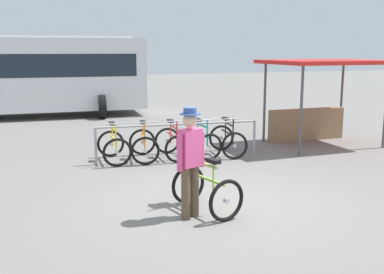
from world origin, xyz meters
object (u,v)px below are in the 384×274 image
Objects in this scene: market_stall at (316,93)px; racked_bike_yellow at (114,146)px; racked_bike_teal at (201,142)px; racked_bike_black at (228,140)px; person_with_featured_bike at (190,158)px; racked_bike_red at (173,143)px; racked_bike_orange at (144,145)px; bus_distant at (10,72)px; featured_bicycle at (202,181)px.

racked_bike_yellow is at bearing -175.19° from market_stall.
racked_bike_teal is 1.01× the size of racked_bike_black.
person_with_featured_bike is (-1.53, -3.83, 0.58)m from racked_bike_teal.
racked_bike_teal is at bearing -3.24° from racked_bike_red.
racked_bike_orange is 5.14m from market_stall.
racked_bike_red is 0.11× the size of bus_distant.
bus_distant reaches higher than person_with_featured_bike.
racked_bike_yellow is 0.70m from racked_bike_orange.
racked_bike_red is 0.94× the size of racked_bike_teal.
featured_bicycle is (0.15, -3.64, 0.12)m from racked_bike_orange.
market_stall is (4.85, 4.16, 0.91)m from featured_bicycle.
racked_bike_red is at bearing -3.24° from racked_bike_orange.
racked_bike_orange is 2.10m from racked_bike_black.
racked_bike_orange is 0.70m from racked_bike_red.
person_with_featured_bike is (-2.23, -3.79, 0.58)m from racked_bike_black.
racked_bike_teal is 9.68m from bus_distant.
market_stall reaches higher than racked_bike_yellow.
racked_bike_orange is at bearing 176.76° from racked_bike_red.
racked_bike_red is 0.35× the size of market_stall.
person_with_featured_bike is at bearing -91.91° from racked_bike_orange.
racked_bike_red is at bearing 176.76° from racked_bike_black.
racked_bike_yellow is 8.75m from bus_distant.
racked_bike_orange is at bearing 88.09° from person_with_featured_bike.
racked_bike_orange is at bearing -68.37° from bus_distant.
featured_bicycle reaches higher than racked_bike_teal.
person_with_featured_bike is at bearing -81.81° from racked_bike_yellow.
featured_bicycle is at bearing -73.91° from bus_distant.
bus_distant reaches higher than racked_bike_teal.
racked_bike_yellow is 0.96× the size of racked_bike_teal.
racked_bike_teal is at bearing 176.76° from racked_bike_black.
featured_bicycle is 0.73× the size of person_with_featured_bike.
bus_distant is 3.17× the size of market_stall.
racked_bike_orange is 9.02m from bus_distant.
bus_distant reaches higher than racked_bike_red.
featured_bicycle reaches higher than racked_bike_orange.
racked_bike_orange is 1.08× the size of racked_bike_red.
featured_bicycle is at bearing -87.57° from racked_bike_orange.
racked_bike_yellow is at bearing 176.76° from racked_bike_teal.
market_stall is (5.14, 4.43, 0.45)m from person_with_featured_bike.
racked_bike_orange is at bearing -3.24° from racked_bike_yellow.
market_stall is at bearing 12.36° from racked_bike_black.
racked_bike_red is 9.33m from bus_distant.
racked_bike_red is at bearing 176.76° from racked_bike_teal.
racked_bike_red and racked_bike_teal have the same top height.
featured_bicycle is 0.61m from person_with_featured_bike.
bus_distant is at bearing 111.63° from racked_bike_orange.
featured_bicycle is 12.47m from bus_distant.
featured_bicycle is at bearing -98.60° from racked_bike_red.
market_stall is at bearing 4.81° from racked_bike_yellow.
racked_bike_orange is at bearing 92.43° from featured_bicycle.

